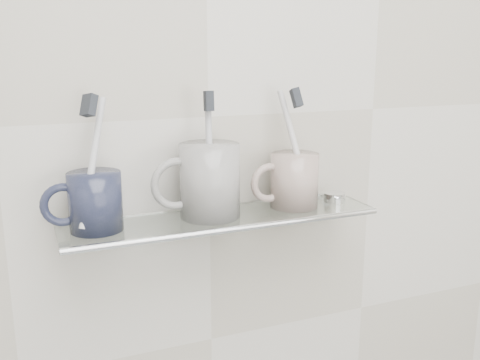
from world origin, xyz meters
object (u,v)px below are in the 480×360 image
shelf_glass (222,218)px  mug_left (95,202)px  mug_center (210,181)px  mug_right (294,180)px

shelf_glass → mug_left: bearing=178.5°
mug_left → mug_center: bearing=-0.9°
mug_center → mug_right: bearing=-19.9°
mug_center → mug_left: bearing=160.1°
shelf_glass → mug_right: 0.14m
mug_right → shelf_glass: bearing=-156.0°
mug_left → mug_right: (0.32, 0.00, 0.00)m
mug_right → mug_center: bearing=-158.2°
shelf_glass → mug_left: size_ratio=5.82×
mug_center → shelf_glass: bearing=-35.1°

